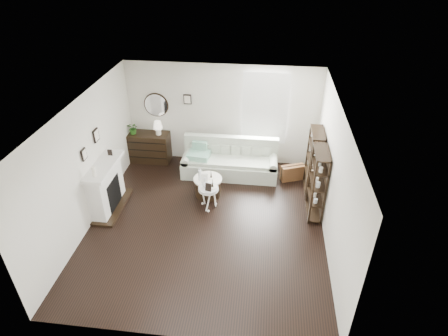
# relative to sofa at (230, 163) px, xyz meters

# --- Properties ---
(room) EXTENTS (5.50, 5.50, 5.50)m
(room) POSITION_rel_sofa_xyz_m (0.45, 0.62, 1.28)
(room) COLOR black
(room) RESTS_ON ground
(fireplace) EXTENTS (0.50, 1.40, 1.84)m
(fireplace) POSITION_rel_sofa_xyz_m (-2.60, -1.78, 0.23)
(fireplace) COLOR white
(fireplace) RESTS_ON ground
(shelf_unit_far) EXTENTS (0.30, 0.80, 1.60)m
(shelf_unit_far) POSITION_rel_sofa_xyz_m (2.05, -0.53, 0.49)
(shelf_unit_far) COLOR black
(shelf_unit_far) RESTS_ON ground
(shelf_unit_near) EXTENTS (0.30, 0.80, 1.60)m
(shelf_unit_near) POSITION_rel_sofa_xyz_m (2.05, -1.43, 0.49)
(shelf_unit_near) COLOR black
(shelf_unit_near) RESTS_ON ground
(sofa) EXTENTS (2.44, 0.85, 0.95)m
(sofa) POSITION_rel_sofa_xyz_m (0.00, 0.00, 0.00)
(sofa) COLOR #B7C0AC
(sofa) RESTS_ON ground
(quilt) EXTENTS (0.59, 0.50, 0.14)m
(quilt) POSITION_rel_sofa_xyz_m (-0.80, -0.12, 0.24)
(quilt) COLOR #289375
(quilt) RESTS_ON sofa
(suitcase) EXTENTS (0.64, 0.41, 0.40)m
(suitcase) POSITION_rel_sofa_xyz_m (1.62, -0.11, -0.11)
(suitcase) COLOR brown
(suitcase) RESTS_ON ground
(dresser) EXTENTS (1.23, 0.53, 0.82)m
(dresser) POSITION_rel_sofa_xyz_m (-2.32, 0.39, 0.09)
(dresser) COLOR black
(dresser) RESTS_ON ground
(table_lamp) EXTENTS (0.28, 0.28, 0.38)m
(table_lamp) POSITION_rel_sofa_xyz_m (-1.97, 0.39, 0.70)
(table_lamp) COLOR beige
(table_lamp) RESTS_ON dresser
(potted_plant) EXTENTS (0.37, 0.35, 0.33)m
(potted_plant) POSITION_rel_sofa_xyz_m (-2.63, 0.34, 0.67)
(potted_plant) COLOR #255C1A
(potted_plant) RESTS_ON dresser
(drum_table) EXTENTS (0.68, 0.68, 0.47)m
(drum_table) POSITION_rel_sofa_xyz_m (-0.42, -1.03, -0.08)
(drum_table) COLOR black
(drum_table) RESTS_ON ground
(pedestal_table) EXTENTS (0.46, 0.46, 0.55)m
(pedestal_table) POSITION_rel_sofa_xyz_m (-0.33, -1.51, 0.19)
(pedestal_table) COLOR white
(pedestal_table) RESTS_ON ground
(eiffel_drum) EXTENTS (0.12, 0.12, 0.18)m
(eiffel_drum) POSITION_rel_sofa_xyz_m (-0.35, -0.98, 0.25)
(eiffel_drum) COLOR black
(eiffel_drum) RESTS_ON drum_table
(bottle_drum) EXTENTS (0.08, 0.08, 0.33)m
(bottle_drum) POSITION_rel_sofa_xyz_m (-0.59, -1.10, 0.32)
(bottle_drum) COLOR silver
(bottle_drum) RESTS_ON drum_table
(card_frame_drum) EXTENTS (0.17, 0.09, 0.22)m
(card_frame_drum) POSITION_rel_sofa_xyz_m (-0.47, -1.20, 0.26)
(card_frame_drum) COLOR white
(card_frame_drum) RESTS_ON drum_table
(eiffel_ped) EXTENTS (0.13, 0.13, 0.18)m
(eiffel_ped) POSITION_rel_sofa_xyz_m (-0.24, -1.48, 0.33)
(eiffel_ped) COLOR black
(eiffel_ped) RESTS_ON pedestal_table
(flask_ped) EXTENTS (0.13, 0.13, 0.25)m
(flask_ped) POSITION_rel_sofa_xyz_m (-0.41, -1.49, 0.36)
(flask_ped) COLOR silver
(flask_ped) RESTS_ON pedestal_table
(card_frame_ped) EXTENTS (0.15, 0.08, 0.19)m
(card_frame_ped) POSITION_rel_sofa_xyz_m (-0.31, -1.63, 0.33)
(card_frame_ped) COLOR black
(card_frame_ped) RESTS_ON pedestal_table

